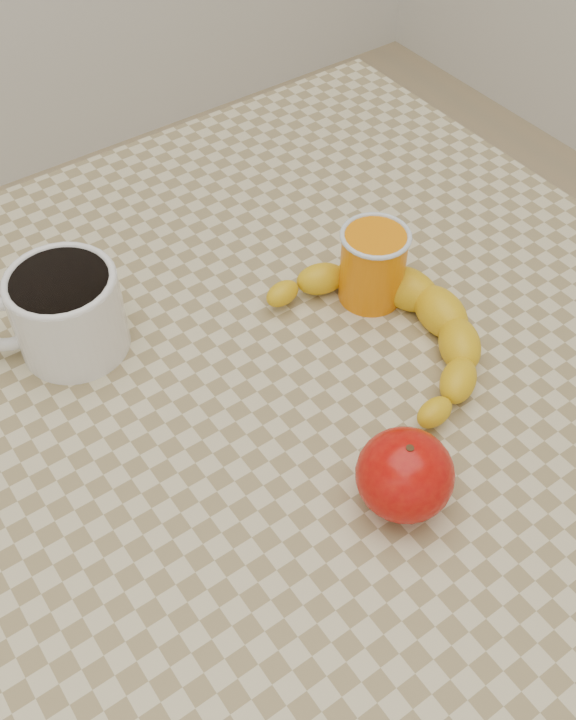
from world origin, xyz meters
TOP-DOWN VIEW (x-y plane):
  - ground at (0.00, 0.00)m, footprint 3.00×3.00m
  - table at (0.00, 0.00)m, footprint 0.80×0.80m
  - coffee_mug at (-0.14, 0.14)m, footprint 0.14×0.13m
  - orange_juice_glass at (0.12, 0.04)m, footprint 0.07×0.07m
  - apple at (-0.00, -0.15)m, footprint 0.08×0.08m
  - banana at (0.10, -0.02)m, footprint 0.21×0.27m

SIDE VIEW (x-z plane):
  - ground at x=0.00m, z-range 0.00..0.00m
  - table at x=0.00m, z-range 0.29..1.04m
  - banana at x=0.10m, z-range 0.75..0.79m
  - apple at x=0.00m, z-range 0.75..0.82m
  - orange_juice_glass at x=0.12m, z-range 0.75..0.83m
  - coffee_mug at x=-0.14m, z-range 0.75..0.84m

